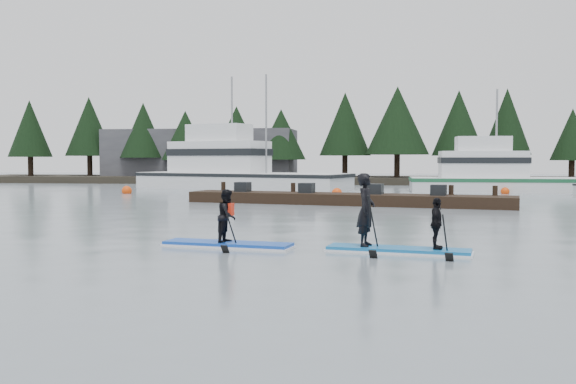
# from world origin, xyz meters

# --- Properties ---
(ground) EXTENTS (160.00, 160.00, 0.00)m
(ground) POSITION_xyz_m (0.00, 0.00, 0.00)
(ground) COLOR gray
(ground) RESTS_ON ground
(far_shore) EXTENTS (70.00, 8.00, 0.60)m
(far_shore) POSITION_xyz_m (0.00, 42.00, 0.30)
(far_shore) COLOR #2D281E
(far_shore) RESTS_ON ground
(treeline) EXTENTS (60.00, 4.00, 8.00)m
(treeline) POSITION_xyz_m (0.00, 42.00, 0.00)
(treeline) COLOR black
(treeline) RESTS_ON ground
(waterfront_building) EXTENTS (18.00, 6.00, 5.00)m
(waterfront_building) POSITION_xyz_m (-14.00, 44.00, 2.50)
(waterfront_building) COLOR #4C4C51
(waterfront_building) RESTS_ON ground
(fishing_boat_large) EXTENTS (16.83, 9.48, 9.33)m
(fishing_boat_large) POSITION_xyz_m (-7.56, 30.80, 0.70)
(fishing_boat_large) COLOR silver
(fishing_boat_large) RESTS_ON ground
(fishing_boat_medium) EXTENTS (12.47, 3.63, 7.69)m
(fishing_boat_medium) POSITION_xyz_m (11.12, 28.42, 0.53)
(fishing_boat_medium) COLOR silver
(fishing_boat_medium) RESTS_ON ground
(floating_dock) EXTENTS (16.28, 5.32, 0.54)m
(floating_dock) POSITION_xyz_m (1.49, 15.43, 0.27)
(floating_dock) COLOR black
(floating_dock) RESTS_ON ground
(buoy_b) EXTENTS (0.62, 0.62, 0.62)m
(buoy_b) POSITION_xyz_m (0.59, 22.64, 0.00)
(buoy_b) COLOR #E0420B
(buoy_b) RESTS_ON ground
(buoy_a) EXTENTS (0.64, 0.64, 0.64)m
(buoy_a) POSITION_xyz_m (-12.97, 23.13, 0.00)
(buoy_a) COLOR #E0420B
(buoy_a) RESTS_ON ground
(buoy_c) EXTENTS (0.54, 0.54, 0.54)m
(buoy_c) POSITION_xyz_m (11.09, 26.32, 0.00)
(buoy_c) COLOR #E0420B
(buoy_c) RESTS_ON ground
(paddleboard_solo) EXTENTS (3.44, 1.37, 1.90)m
(paddleboard_solo) POSITION_xyz_m (-0.69, -0.11, 0.50)
(paddleboard_solo) COLOR #1242AE
(paddleboard_solo) RESTS_ON ground
(paddleboard_duo) EXTENTS (3.52, 1.53, 2.38)m
(paddleboard_duo) POSITION_xyz_m (3.50, -0.46, 0.66)
(paddleboard_duo) COLOR #1161A3
(paddleboard_duo) RESTS_ON ground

